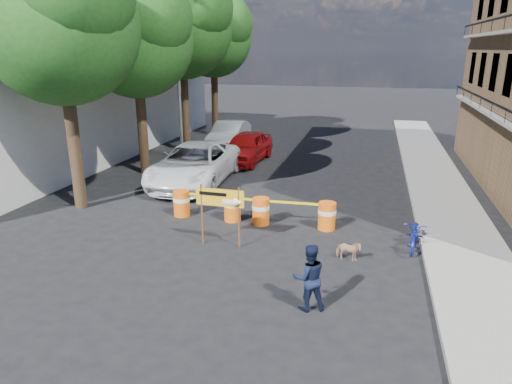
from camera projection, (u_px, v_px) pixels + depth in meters
The scene contains 19 objects.
ground at pixel (244, 248), 13.34m from camera, with size 120.00×120.00×0.00m, color black.
sidewalk_east at pixel (443, 199), 17.39m from camera, with size 2.40×40.00×0.15m, color gray.
white_building at pixel (64, 98), 24.75m from camera, with size 8.00×22.00×6.00m, color silver.
tree_near at pixel (61, 23), 14.87m from camera, with size 5.46×5.20×9.15m.
tree_mid_a at pixel (137, 38), 19.60m from camera, with size 5.25×5.00×8.68m.
tree_mid_b at pixel (182, 26), 24.00m from camera, with size 5.67×5.40×9.62m.
tree_far at pixel (214, 38), 28.77m from camera, with size 5.04×4.80×8.84m.
streetlamp at pixel (180, 74), 22.21m from camera, with size 1.25×0.18×8.00m.
barrel_far_left at pixel (182, 203), 15.80m from camera, with size 0.58×0.58×0.90m.
barrel_mid_left at pixel (232, 207), 15.34m from camera, with size 0.58×0.58×0.90m.
barrel_mid_right at pixel (261, 211), 15.03m from camera, with size 0.58×0.58×0.90m.
barrel_far_right at pixel (327, 215), 14.61m from camera, with size 0.58×0.58×0.90m.
detour_sign at pixel (226, 203), 13.06m from camera, with size 1.44×0.27×1.86m.
pedestrian at pixel (309, 277), 10.02m from camera, with size 0.76×0.59×1.55m, color black.
bicycle at pixel (417, 221), 13.05m from camera, with size 0.61×0.92×1.75m, color #1524AF.
dog at pixel (348, 251), 12.49m from camera, with size 0.31×0.69×0.58m, color tan.
suv_white at pixel (194, 164), 19.52m from camera, with size 2.80×6.07×1.69m, color white.
sedan_red at pixel (246, 147), 23.26m from camera, with size 1.82×4.53×1.55m, color maroon.
sedan_silver at pixel (229, 134), 26.74m from camera, with size 1.62×4.63×1.53m, color #AFB1B7.
Camera 1 is at (3.37, -11.76, 5.59)m, focal length 32.00 mm.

